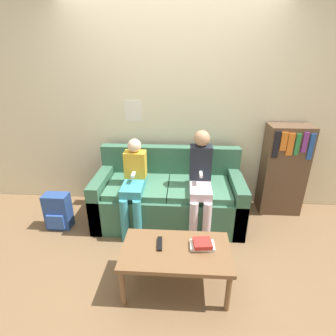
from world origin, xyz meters
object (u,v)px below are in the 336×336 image
(bookshelf, at_px, (283,170))
(coffee_table, at_px, (176,254))
(backpack, at_px, (58,211))
(tv_remote, at_px, (160,244))
(person_left, at_px, (134,182))
(couch, at_px, (169,197))
(person_right, at_px, (201,178))

(bookshelf, bearing_deg, coffee_table, -134.00)
(backpack, bearing_deg, coffee_table, -28.87)
(tv_remote, xyz_separation_m, bookshelf, (1.43, 1.28, 0.17))
(coffee_table, distance_m, tv_remote, 0.16)
(coffee_table, bearing_deg, person_left, 120.89)
(bookshelf, bearing_deg, person_left, -164.54)
(coffee_table, relative_size, tv_remote, 5.32)
(couch, xyz_separation_m, tv_remote, (-0.02, -0.99, 0.11))
(couch, relative_size, coffee_table, 1.88)
(person_left, bearing_deg, tv_remote, -65.43)
(bookshelf, relative_size, backpack, 2.64)
(tv_remote, bearing_deg, coffee_table, -24.31)
(couch, xyz_separation_m, person_right, (0.36, -0.18, 0.36))
(coffee_table, distance_m, bookshelf, 1.87)
(couch, height_order, tv_remote, couch)
(tv_remote, bearing_deg, person_right, 60.62)
(couch, bearing_deg, coffee_table, -83.09)
(backpack, bearing_deg, bookshelf, 11.72)
(coffee_table, bearing_deg, backpack, 151.13)
(person_right, distance_m, tv_remote, 0.92)
(coffee_table, bearing_deg, tv_remote, 160.13)
(tv_remote, distance_m, backpack, 1.47)
(bookshelf, bearing_deg, person_right, -155.67)
(person_right, bearing_deg, backpack, -177.14)
(person_right, height_order, tv_remote, person_right)
(couch, xyz_separation_m, bookshelf, (1.42, 0.29, 0.28))
(couch, height_order, backpack, couch)
(couch, bearing_deg, person_left, -151.64)
(person_left, xyz_separation_m, backpack, (-0.91, -0.06, -0.38))
(person_right, height_order, bookshelf, person_right)
(couch, relative_size, tv_remote, 10.02)
(coffee_table, xyz_separation_m, tv_remote, (-0.14, 0.05, 0.06))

